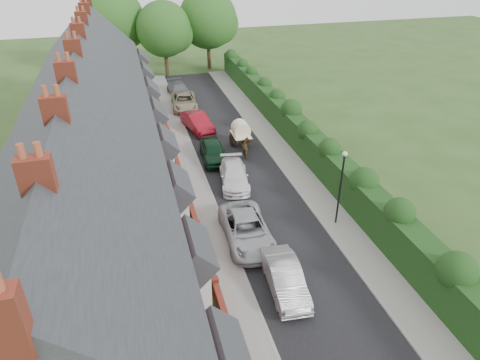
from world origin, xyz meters
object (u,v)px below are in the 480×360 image
object	(u,v)px
car_silver_a	(285,278)
car_red	(197,122)
car_silver_b	(247,230)
horse_cart	(241,132)
horse	(247,149)
car_beige	(184,101)
car_white	(234,176)
car_grey	(179,90)
car_green	(213,151)
lamppost	(341,179)

from	to	relation	value
car_silver_a	car_red	xyz separation A→B (m)	(-0.60, 21.90, 0.04)
car_silver_b	car_red	size ratio (longest dim) A/B	1.17
car_silver_a	car_red	bearing A→B (deg)	95.65
horse_cart	horse	bearing A→B (deg)	-90.00
car_red	car_beige	world-z (taller)	car_red
car_silver_b	car_beige	distance (m)	23.53
car_white	car_red	world-z (taller)	car_red
car_silver_b	car_grey	xyz separation A→B (m)	(-0.12, 27.56, -0.04)
car_beige	horse	size ratio (longest dim) A/B	3.25
car_silver_a	car_red	size ratio (longest dim) A/B	0.95
car_grey	car_red	bearing A→B (deg)	-93.61
car_green	car_beige	world-z (taller)	car_green
car_white	car_red	xyz separation A→B (m)	(-0.80, 10.70, 0.10)
car_red	car_white	bearing A→B (deg)	-98.26
lamppost	horse	bearing A→B (deg)	104.88
lamppost	car_white	size ratio (longest dim) A/B	1.06
car_white	car_silver_a	bearing A→B (deg)	-82.10
car_silver_a	car_grey	distance (m)	32.05
car_silver_b	car_red	distance (m)	17.43
car_silver_b	car_grey	bearing A→B (deg)	92.37
lamppost	car_silver_b	distance (m)	6.47
car_green	horse	xyz separation A→B (m)	(2.83, -0.15, -0.07)
car_silver_a	car_grey	world-z (taller)	car_silver_a
horse	horse_cart	world-z (taller)	horse_cart
car_silver_b	car_white	world-z (taller)	car_silver_b
car_silver_a	horse	size ratio (longest dim) A/B	2.70
lamppost	car_beige	size ratio (longest dim) A/B	0.93
car_red	horse	bearing A→B (deg)	-78.35
car_silver_b	car_grey	world-z (taller)	car_silver_b
lamppost	car_red	bearing A→B (deg)	108.54
car_red	car_grey	size ratio (longest dim) A/B	0.94
car_red	horse	size ratio (longest dim) A/B	2.85
car_silver_a	car_green	size ratio (longest dim) A/B	1.00
horse	car_green	bearing A→B (deg)	4.63
car_green	car_grey	world-z (taller)	car_green
car_red	car_silver_a	bearing A→B (deg)	-100.97
car_beige	car_silver_a	bearing A→B (deg)	-84.09
car_green	horse	distance (m)	2.84
car_grey	car_beige	bearing A→B (deg)	-95.49
car_silver_b	car_silver_a	bearing A→B (deg)	-78.16
lamppost	car_red	distance (m)	18.42
car_white	car_green	distance (m)	4.34
lamppost	car_grey	distance (m)	28.22
car_silver_a	car_red	world-z (taller)	car_red
lamppost	car_silver_a	size ratio (longest dim) A/B	1.12
lamppost	horse_cart	size ratio (longest dim) A/B	1.54
car_red	horse	distance (m)	7.20
car_silver_b	car_green	xyz separation A→B (m)	(0.28, 11.02, -0.00)
car_red	horse	world-z (taller)	car_red
car_beige	horse	world-z (taller)	car_beige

